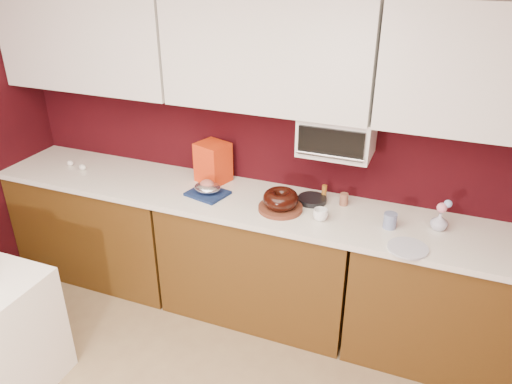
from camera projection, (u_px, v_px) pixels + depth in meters
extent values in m
cube|color=black|center=(276.00, 137.00, 3.42)|extent=(4.00, 0.02, 2.50)
cube|color=#513210|center=(104.00, 225.00, 3.97)|extent=(1.31, 0.58, 0.86)
cube|color=#513210|center=(259.00, 260.00, 3.53)|extent=(1.31, 0.58, 0.86)
cube|color=#513210|center=(460.00, 305.00, 3.09)|extent=(1.31, 0.58, 0.86)
cube|color=white|center=(260.00, 204.00, 3.33)|extent=(4.00, 0.62, 0.04)
cube|color=white|center=(89.00, 38.00, 3.45)|extent=(1.31, 0.33, 0.70)
cube|color=white|center=(269.00, 52.00, 3.01)|extent=(1.31, 0.33, 0.70)
cube|color=white|center=(511.00, 71.00, 2.57)|extent=(1.31, 0.33, 0.70)
cube|color=white|center=(337.00, 135.00, 3.10)|extent=(0.45, 0.30, 0.25)
cube|color=black|center=(331.00, 143.00, 2.96)|extent=(0.40, 0.02, 0.18)
cylinder|color=silver|center=(329.00, 156.00, 2.98)|extent=(0.42, 0.02, 0.02)
cylinder|color=brown|center=(280.00, 208.00, 3.21)|extent=(0.31, 0.31, 0.03)
torus|color=black|center=(281.00, 199.00, 3.18)|extent=(0.30, 0.30, 0.09)
cube|color=#15254F|center=(208.00, 193.00, 3.41)|extent=(0.30, 0.27, 0.02)
ellipsoid|color=white|center=(207.00, 187.00, 3.38)|extent=(0.21, 0.19, 0.07)
ellipsoid|color=#BE6657|center=(207.00, 184.00, 3.37)|extent=(0.12, 0.11, 0.06)
cube|color=red|center=(213.00, 162.00, 3.55)|extent=(0.26, 0.25, 0.29)
cylinder|color=black|center=(312.00, 200.00, 3.31)|extent=(0.24, 0.24, 0.03)
imported|color=white|center=(320.00, 214.00, 3.08)|extent=(0.11, 0.11, 0.09)
cylinder|color=navy|center=(390.00, 221.00, 3.00)|extent=(0.11, 0.11, 0.10)
imported|color=#B5B7CD|center=(439.00, 220.00, 2.97)|extent=(0.10, 0.10, 0.12)
sphere|color=pink|center=(442.00, 208.00, 2.93)|extent=(0.06, 0.06, 0.06)
sphere|color=#98BBF3|center=(448.00, 204.00, 2.93)|extent=(0.05, 0.05, 0.05)
cylinder|color=silver|center=(408.00, 248.00, 2.80)|extent=(0.30, 0.30, 0.01)
cylinder|color=#985C1B|center=(324.00, 192.00, 3.34)|extent=(0.03, 0.03, 0.10)
cylinder|color=brown|center=(344.00, 199.00, 3.26)|extent=(0.06, 0.06, 0.08)
ellipsoid|color=white|center=(82.00, 167.00, 3.77)|extent=(0.07, 0.06, 0.05)
ellipsoid|color=white|center=(70.00, 163.00, 3.84)|extent=(0.06, 0.05, 0.04)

